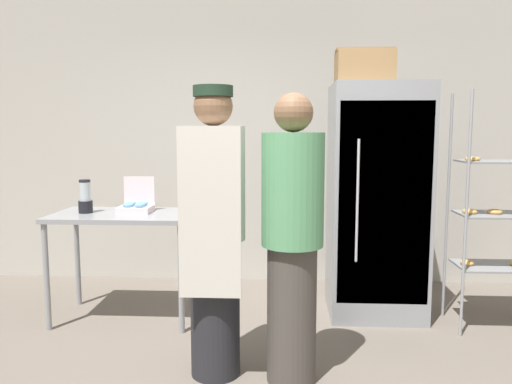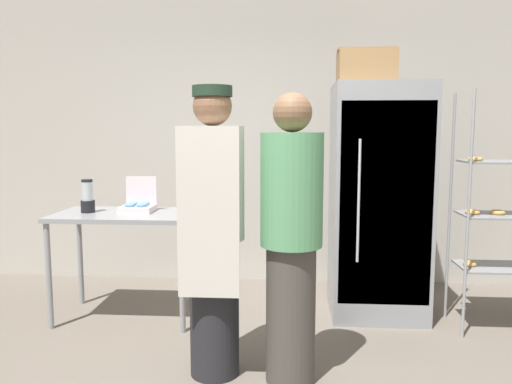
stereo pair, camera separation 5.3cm
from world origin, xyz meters
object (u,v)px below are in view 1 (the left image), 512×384
object	(u,v)px
refrigerator	(376,201)
baking_rack	(495,214)
person_baker	(214,229)
blender_pitcher	(85,198)
person_customer	(292,238)
donut_box	(136,206)
cardboard_storage_box	(364,67)

from	to	relation	value
refrigerator	baking_rack	distance (m)	0.88
refrigerator	person_baker	size ratio (longest dim) A/B	1.06
blender_pitcher	person_baker	world-z (taller)	person_baker
person_baker	refrigerator	bearing A→B (deg)	44.05
baking_rack	blender_pitcher	world-z (taller)	baking_rack
baking_rack	person_customer	world-z (taller)	baking_rack
baking_rack	donut_box	bearing A→B (deg)	178.21
blender_pitcher	cardboard_storage_box	distance (m)	2.45
refrigerator	person_customer	size ratio (longest dim) A/B	1.09
refrigerator	baking_rack	bearing A→B (deg)	-17.42
donut_box	cardboard_storage_box	bearing A→B (deg)	4.38
cardboard_storage_box	person_customer	world-z (taller)	cardboard_storage_box
refrigerator	donut_box	bearing A→B (deg)	-174.82
refrigerator	blender_pitcher	world-z (taller)	refrigerator
donut_box	blender_pitcher	distance (m)	0.40
refrigerator	person_customer	distance (m)	1.39
baking_rack	cardboard_storage_box	size ratio (longest dim) A/B	4.03
blender_pitcher	person_customer	world-z (taller)	person_customer
person_customer	baking_rack	bearing A→B (deg)	30.94
person_customer	cardboard_storage_box	bearing A→B (deg)	63.49
blender_pitcher	person_customer	distance (m)	1.90
cardboard_storage_box	donut_box	bearing A→B (deg)	-175.62
blender_pitcher	cardboard_storage_box	bearing A→B (deg)	5.03
refrigerator	cardboard_storage_box	bearing A→B (deg)	-164.15
person_baker	person_customer	bearing A→B (deg)	-6.29
blender_pitcher	person_baker	bearing A→B (deg)	-38.12
cardboard_storage_box	baking_rack	bearing A→B (deg)	-13.07
blender_pitcher	person_customer	bearing A→B (deg)	-30.54
baking_rack	cardboard_storage_box	xyz separation A→B (m)	(-0.98, 0.23, 1.13)
donut_box	blender_pitcher	bearing A→B (deg)	-171.96
donut_box	cardboard_storage_box	world-z (taller)	cardboard_storage_box
baking_rack	donut_box	world-z (taller)	baking_rack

